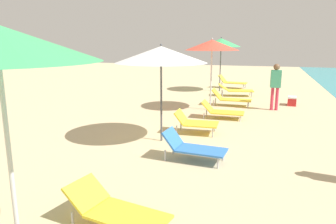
% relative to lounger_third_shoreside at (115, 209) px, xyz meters
% --- Properties ---
extents(lounger_third_shoreside, '(1.54, 0.87, 0.55)m').
position_rel_lounger_third_shoreside_xyz_m(lounger_third_shoreside, '(0.00, 0.00, 0.00)').
color(lounger_third_shoreside, yellow).
rests_on(lounger_third_shoreside, ground).
extents(umbrella_fourth, '(2.27, 2.27, 2.45)m').
position_rel_lounger_third_shoreside_xyz_m(umbrella_fourth, '(-0.62, 3.91, 1.93)').
color(umbrella_fourth, '#4C4C51').
rests_on(umbrella_fourth, ground).
extents(lounger_fourth_shoreside, '(1.20, 0.75, 0.62)m').
position_rel_lounger_third_shoreside_xyz_m(lounger_fourth_shoreside, '(0.06, 4.85, 0.06)').
color(lounger_fourth_shoreside, yellow).
rests_on(lounger_fourth_shoreside, ground).
extents(lounger_fourth_inland, '(1.37, 0.70, 0.64)m').
position_rel_lounger_third_shoreside_xyz_m(lounger_fourth_inland, '(0.46, 2.78, 0.05)').
color(lounger_fourth_inland, blue).
rests_on(lounger_fourth_inland, ground).
extents(umbrella_fifth, '(1.95, 1.95, 2.62)m').
position_rel_lounger_third_shoreside_xyz_m(umbrella_fifth, '(-0.06, 8.06, 2.12)').
color(umbrella_fifth, silver).
rests_on(umbrella_fifth, ground).
extents(lounger_fifth_shoreside, '(1.54, 0.59, 0.66)m').
position_rel_lounger_third_shoreside_xyz_m(lounger_fifth_shoreside, '(0.56, 9.04, 0.05)').
color(lounger_fifth_shoreside, yellow).
rests_on(lounger_fifth_shoreside, ground).
extents(lounger_fifth_inland, '(1.38, 0.64, 0.57)m').
position_rel_lounger_third_shoreside_xyz_m(lounger_fifth_inland, '(0.53, 6.82, 0.00)').
color(lounger_fifth_inland, yellow).
rests_on(lounger_fifth_inland, ground).
extents(umbrella_farthest, '(1.97, 1.97, 2.71)m').
position_rel_lounger_third_shoreside_xyz_m(umbrella_farthest, '(-0.37, 12.70, 2.18)').
color(umbrella_farthest, '#4C4C51').
rests_on(umbrella_farthest, ground).
extents(lounger_farthest_shoreside, '(1.57, 0.81, 0.70)m').
position_rel_lounger_third_shoreside_xyz_m(lounger_farthest_shoreside, '(0.09, 13.99, 0.09)').
color(lounger_farthest_shoreside, yellow).
rests_on(lounger_farthest_shoreside, ground).
extents(lounger_farthest_inland, '(1.68, 0.91, 0.56)m').
position_rel_lounger_third_shoreside_xyz_m(lounger_farthest_inland, '(0.53, 11.44, 0.04)').
color(lounger_farthest_inland, yellow).
rests_on(lounger_farthest_inland, ground).
extents(person_walking_mid, '(0.38, 0.26, 1.71)m').
position_rel_lounger_third_shoreside_xyz_m(person_walking_mid, '(2.21, 8.70, 0.79)').
color(person_walking_mid, '#D8334C').
rests_on(person_walking_mid, ground).
extents(cooler_box, '(0.37, 0.56, 0.35)m').
position_rel_lounger_third_shoreside_xyz_m(cooler_box, '(2.92, 9.88, -0.08)').
color(cooler_box, red).
rests_on(cooler_box, ground).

